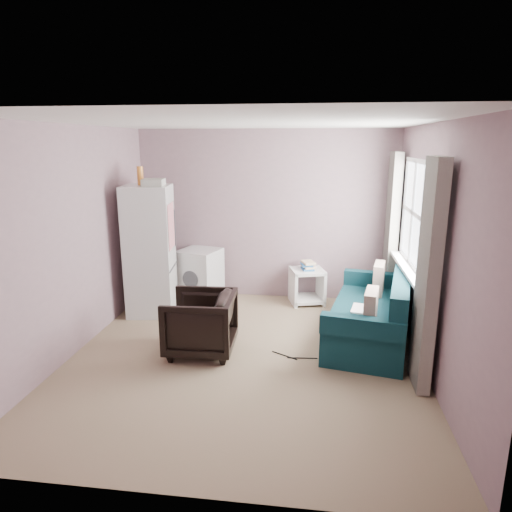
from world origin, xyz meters
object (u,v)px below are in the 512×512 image
Objects in this scene: washing_machine at (200,274)px; side_table at (307,283)px; armchair at (200,320)px; fridge at (150,250)px; sofa at (374,316)px.

side_table is at bearing 18.02° from washing_machine.
armchair is 0.38× the size of fridge.
sofa is at bearing -55.76° from side_table.
washing_machine is at bearing 165.59° from sofa.
fridge is 0.95m from washing_machine.
side_table is (1.59, 0.05, -0.10)m from washing_machine.
washing_machine is 1.60m from side_table.
side_table is at bearing 135.45° from sofa.
sofa is (0.82, -1.21, 0.01)m from side_table.
armchair is 1.20× the size of side_table.
washing_machine reaches higher than side_table.
washing_machine is at bearing 41.88° from fridge.
sofa is at bearing 104.59° from armchair.
sofa reaches higher than side_table.
side_table is at bearing 9.48° from fridge.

